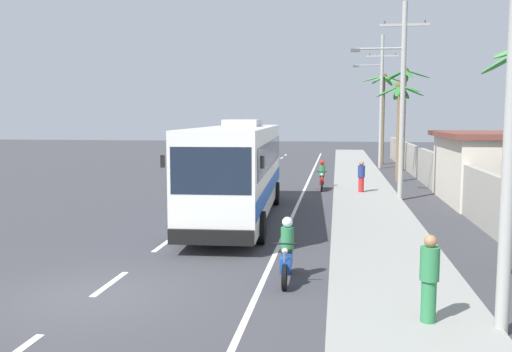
{
  "coord_description": "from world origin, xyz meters",
  "views": [
    {
      "loc": [
        5.35,
        -11.48,
        3.99
      ],
      "look_at": [
        2.24,
        9.82,
        1.7
      ],
      "focal_mm": 39.1,
      "sensor_mm": 36.0,
      "label": 1
    }
  ],
  "objects": [
    {
      "name": "pedestrian_midwalk",
      "position": [
        6.61,
        17.43,
        0.98
      ],
      "size": [
        0.36,
        0.36,
        1.6
      ],
      "rotation": [
        0.0,
        0.0,
        0.72
      ],
      "color": "red",
      "rests_on": "sidewalk_kerb"
    },
    {
      "name": "utility_pole_nearest",
      "position": [
        8.3,
        -1.06,
        4.68
      ],
      "size": [
        3.2,
        0.24,
        8.77
      ],
      "color": "#9E9E99",
      "rests_on": "ground"
    },
    {
      "name": "palm_third",
      "position": [
        9.07,
        23.69,
        4.59
      ],
      "size": [
        2.93,
        2.84,
        6.12
      ],
      "color": "brown",
      "rests_on": "ground"
    },
    {
      "name": "boundary_wall",
      "position": [
        10.6,
        14.0,
        1.03
      ],
      "size": [
        0.24,
        60.0,
        2.05
      ],
      "primitive_type": "cube",
      "color": "#9E998E",
      "rests_on": "ground"
    },
    {
      "name": "coach_bus_foreground",
      "position": [
        1.55,
        9.85,
        2.02
      ],
      "size": [
        3.37,
        12.42,
        3.88
      ],
      "color": "silver",
      "rests_on": "ground"
    },
    {
      "name": "motorcycle_trailing",
      "position": [
        4.18,
        1.76,
        0.64
      ],
      "size": [
        0.56,
        1.96,
        1.56
      ],
      "color": "black",
      "rests_on": "ground"
    },
    {
      "name": "lane_markings",
      "position": [
        2.32,
        14.44,
        0.0
      ],
      "size": [
        3.76,
        71.0,
        0.01
      ],
      "color": "white",
      "rests_on": "ground"
    },
    {
      "name": "utility_pole_far",
      "position": [
        8.59,
        32.63,
        5.43
      ],
      "size": [
        3.39,
        0.24,
        10.21
      ],
      "color": "#9E9E99",
      "rests_on": "ground"
    },
    {
      "name": "palm_fourth",
      "position": [
        9.09,
        36.29,
        5.43
      ],
      "size": [
        3.59,
        3.32,
        7.61
      ],
      "color": "brown",
      "rests_on": "ground"
    },
    {
      "name": "sidewalk_kerb",
      "position": [
        6.8,
        10.0,
        0.07
      ],
      "size": [
        3.2,
        90.0,
        0.14
      ],
      "primitive_type": "cube",
      "color": "gray",
      "rests_on": "ground"
    },
    {
      "name": "palm_second",
      "position": [
        10.2,
        31.14,
        5.56
      ],
      "size": [
        3.39,
        3.49,
        7.64
      ],
      "color": "brown",
      "rests_on": "ground"
    },
    {
      "name": "pedestrian_near_kerb",
      "position": [
        7.09,
        -0.96,
        1.01
      ],
      "size": [
        0.36,
        0.36,
        1.67
      ],
      "rotation": [
        0.0,
        0.0,
        5.29
      ],
      "color": "#2D7A47",
      "rests_on": "sidewalk_kerb"
    },
    {
      "name": "motorcycle_beside_bus",
      "position": [
        4.55,
        19.1,
        0.66
      ],
      "size": [
        0.56,
        1.96,
        1.62
      ],
      "color": "black",
      "rests_on": "ground"
    },
    {
      "name": "utility_pole_mid",
      "position": [
        8.29,
        15.78,
        5.01
      ],
      "size": [
        3.61,
        0.24,
        9.34
      ],
      "color": "#9E9E99",
      "rests_on": "ground"
    },
    {
      "name": "ground_plane",
      "position": [
        0.0,
        0.0,
        0.0
      ],
      "size": [
        160.0,
        160.0,
        0.0
      ],
      "primitive_type": "plane",
      "color": "#3A3A3F"
    }
  ]
}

